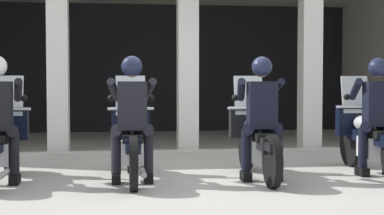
{
  "coord_description": "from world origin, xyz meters",
  "views": [
    {
      "loc": [
        -1.02,
        -7.65,
        1.27
      ],
      "look_at": [
        0.0,
        0.14,
        0.92
      ],
      "focal_mm": 54.61,
      "sensor_mm": 36.0,
      "label": 1
    }
  ],
  "objects_px": {
    "police_officer_center_left": "(132,108)",
    "motorcycle_center_left": "(132,141)",
    "motorcycle_far_left": "(2,142)",
    "police_officer_center_right": "(261,107)",
    "motorcycle_far_right": "(368,137)",
    "police_officer_far_right": "(377,106)",
    "motorcycle_center_right": "(256,139)"
  },
  "relations": [
    {
      "from": "police_officer_center_left",
      "to": "motorcycle_center_left",
      "type": "bearing_deg",
      "value": 100.76
    },
    {
      "from": "motorcycle_far_left",
      "to": "motorcycle_center_left",
      "type": "bearing_deg",
      "value": 10.94
    },
    {
      "from": "motorcycle_center_left",
      "to": "police_officer_center_right",
      "type": "distance_m",
      "value": 1.72
    },
    {
      "from": "motorcycle_far_left",
      "to": "police_officer_center_right",
      "type": "height_order",
      "value": "police_officer_center_right"
    },
    {
      "from": "motorcycle_center_left",
      "to": "motorcycle_far_right",
      "type": "relative_size",
      "value": 1.0
    },
    {
      "from": "motorcycle_far_left",
      "to": "police_officer_center_left",
      "type": "height_order",
      "value": "police_officer_center_left"
    },
    {
      "from": "motorcycle_center_left",
      "to": "motorcycle_far_left",
      "type": "bearing_deg",
      "value": -172.58
    },
    {
      "from": "police_officer_center_left",
      "to": "police_officer_far_right",
      "type": "relative_size",
      "value": 1.0
    },
    {
      "from": "police_officer_center_left",
      "to": "police_officer_far_right",
      "type": "bearing_deg",
      "value": 13.92
    },
    {
      "from": "motorcycle_far_left",
      "to": "police_officer_far_right",
      "type": "relative_size",
      "value": 1.29
    },
    {
      "from": "motorcycle_center_left",
      "to": "motorcycle_center_right",
      "type": "bearing_deg",
      "value": 10.08
    },
    {
      "from": "police_officer_center_left",
      "to": "police_officer_center_right",
      "type": "bearing_deg",
      "value": 10.08
    },
    {
      "from": "motorcycle_far_right",
      "to": "police_officer_far_right",
      "type": "relative_size",
      "value": 1.29
    },
    {
      "from": "motorcycle_center_left",
      "to": "police_officer_center_left",
      "type": "distance_m",
      "value": 0.52
    },
    {
      "from": "motorcycle_center_left",
      "to": "police_officer_far_right",
      "type": "relative_size",
      "value": 1.29
    },
    {
      "from": "motorcycle_center_left",
      "to": "motorcycle_center_right",
      "type": "height_order",
      "value": "same"
    },
    {
      "from": "motorcycle_far_left",
      "to": "police_officer_far_right",
      "type": "distance_m",
      "value": 4.94
    },
    {
      "from": "motorcycle_far_left",
      "to": "motorcycle_far_right",
      "type": "bearing_deg",
      "value": 15.28
    },
    {
      "from": "police_officer_center_right",
      "to": "police_officer_center_left",
      "type": "bearing_deg",
      "value": -175.86
    },
    {
      "from": "motorcycle_far_left",
      "to": "police_officer_far_right",
      "type": "bearing_deg",
      "value": 11.98
    },
    {
      "from": "police_officer_center_right",
      "to": "police_officer_far_right",
      "type": "height_order",
      "value": "same"
    },
    {
      "from": "police_officer_center_right",
      "to": "police_officer_far_right",
      "type": "distance_m",
      "value": 1.65
    },
    {
      "from": "motorcycle_center_left",
      "to": "motorcycle_center_right",
      "type": "distance_m",
      "value": 1.64
    },
    {
      "from": "police_officer_far_right",
      "to": "motorcycle_center_right",
      "type": "bearing_deg",
      "value": -168.88
    },
    {
      "from": "motorcycle_far_left",
      "to": "police_officer_center_right",
      "type": "relative_size",
      "value": 1.29
    },
    {
      "from": "police_officer_center_left",
      "to": "police_officer_center_right",
      "type": "distance_m",
      "value": 1.64
    },
    {
      "from": "police_officer_center_left",
      "to": "motorcycle_far_left",
      "type": "bearing_deg",
      "value": 177.73
    },
    {
      "from": "police_officer_center_right",
      "to": "motorcycle_far_right",
      "type": "xyz_separation_m",
      "value": [
        1.64,
        0.48,
        -0.44
      ]
    },
    {
      "from": "motorcycle_center_left",
      "to": "motorcycle_far_right",
      "type": "height_order",
      "value": "same"
    },
    {
      "from": "motorcycle_center_left",
      "to": "motorcycle_far_right",
      "type": "xyz_separation_m",
      "value": [
        3.28,
        0.17,
        0.0
      ]
    },
    {
      "from": "motorcycle_center_right",
      "to": "motorcycle_far_right",
      "type": "xyz_separation_m",
      "value": [
        1.64,
        0.19,
        0.0
      ]
    },
    {
      "from": "police_officer_center_left",
      "to": "motorcycle_center_right",
      "type": "bearing_deg",
      "value": 19.92
    }
  ]
}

